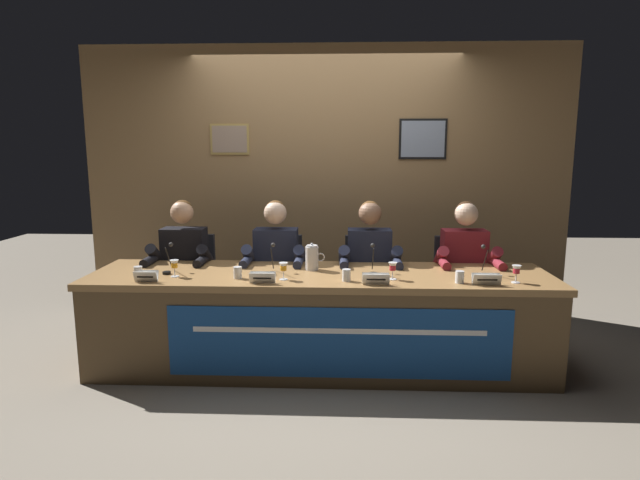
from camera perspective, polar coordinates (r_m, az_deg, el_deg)
ground_plane at (r=4.12m, az=-0.00°, el=-13.50°), size 12.00×12.00×0.00m
wall_back_panelled at (r=5.06m, az=0.63°, el=6.13°), size 4.62×0.14×2.60m
conference_table at (r=3.84m, az=-0.01°, el=-7.29°), size 3.42×0.84×0.73m
chair_far_left at (r=4.74m, az=-14.04°, el=-5.12°), size 0.44×0.44×0.89m
panelist_far_left at (r=4.49m, az=-14.90°, el=-2.37°), size 0.51×0.48×1.22m
nameplate_far_left at (r=3.82m, az=-18.54°, el=-3.79°), size 0.16×0.06×0.08m
juice_glass_far_left at (r=3.90m, az=-15.68°, el=-2.67°), size 0.06×0.06×0.12m
water_cup_far_left at (r=3.95m, az=-19.31°, el=-3.42°), size 0.06×0.06×0.08m
microphone_far_left at (r=4.04m, az=-16.32°, el=-2.45°), size 0.06×0.17×0.22m
chair_center_left at (r=4.58m, az=-4.58°, el=-5.37°), size 0.44×0.44×0.89m
panelist_center_left at (r=4.32m, az=-4.95°, el=-2.54°), size 0.51×0.48×1.22m
nameplate_center_left at (r=3.61m, az=-6.33°, el=-4.13°), size 0.18×0.06×0.08m
juice_glass_center_left at (r=3.68m, az=-4.03°, el=-3.06°), size 0.06×0.06×0.12m
water_cup_center_left at (r=3.77m, az=-9.01°, el=-3.61°), size 0.06×0.06×0.08m
microphone_center_left at (r=3.88m, az=-5.30°, el=-2.59°), size 0.06×0.17×0.22m
chair_center_right at (r=4.55m, az=5.27°, el=-5.48°), size 0.44×0.44×0.89m
panelist_center_right at (r=4.29m, az=5.46°, el=-2.64°), size 0.51×0.48×1.22m
nameplate_center_right at (r=3.57m, az=6.14°, el=-4.27°), size 0.18×0.06×0.08m
juice_glass_center_right at (r=3.71m, az=7.97°, el=-3.02°), size 0.06×0.06×0.12m
water_cup_center_right at (r=3.65m, az=2.92°, el=-3.94°), size 0.06×0.06×0.08m
microphone_center_right at (r=3.86m, az=5.83°, el=-2.65°), size 0.06×0.17×0.22m
chair_far_right at (r=4.65m, az=14.96°, el=-5.43°), size 0.44×0.44×0.89m
panelist_far_right at (r=4.40m, az=15.67°, el=-2.65°), size 0.51×0.48×1.22m
nameplate_far_right at (r=3.72m, az=17.80°, el=-4.12°), size 0.19×0.06×0.08m
juice_glass_far_right at (r=3.84m, az=20.74°, el=-3.16°), size 0.06×0.06×0.12m
water_cup_far_right at (r=3.72m, az=15.07°, el=-4.01°), size 0.06×0.06×0.08m
microphone_far_right at (r=3.98m, az=17.69°, el=-2.70°), size 0.06×0.17×0.22m
water_pitcher_central at (r=3.97m, az=-0.87°, el=-1.95°), size 0.15×0.10×0.21m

